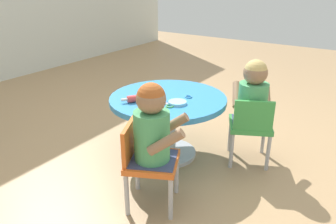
{
  "coord_description": "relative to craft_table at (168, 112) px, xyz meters",
  "views": [
    {
      "loc": [
        -1.93,
        -1.29,
        1.33
      ],
      "look_at": [
        0.0,
        0.0,
        0.37
      ],
      "focal_mm": 35.58,
      "sensor_mm": 36.0,
      "label": 1
    }
  ],
  "objects": [
    {
      "name": "rolling_pin",
      "position": [
        -0.2,
        0.13,
        0.14
      ],
      "size": [
        0.2,
        0.15,
        0.05
      ],
      "color": "#D83F3F",
      "rests_on": "craft_table"
    },
    {
      "name": "cookie_cutter_2",
      "position": [
        0.08,
        -0.13,
        0.12
      ],
      "size": [
        0.06,
        0.06,
        0.01
      ],
      "primitive_type": "torus",
      "color": "#3F99D8",
      "rests_on": "craft_table"
    },
    {
      "name": "child_chair_right",
      "position": [
        0.24,
        -0.57,
        -0.06
      ],
      "size": [
        0.4,
        0.4,
        0.54
      ],
      "color": "#B7B7BC",
      "rests_on": "ground"
    },
    {
      "name": "cookie_cutter_0",
      "position": [
        -0.19,
        0.04,
        0.12
      ],
      "size": [
        0.07,
        0.07,
        0.01
      ],
      "primitive_type": "torus",
      "color": "#D83FA5",
      "rests_on": "craft_table"
    },
    {
      "name": "cookie_cutter_1",
      "position": [
        -0.16,
        -0.12,
        0.12
      ],
      "size": [
        0.06,
        0.06,
        0.01
      ],
      "primitive_type": "torus",
      "color": "#4CB259",
      "rests_on": "craft_table"
    },
    {
      "name": "playdough_blob_0",
      "position": [
        -0.08,
        -0.14,
        0.13
      ],
      "size": [
        0.13,
        0.13,
        0.02
      ],
      "primitive_type": "cylinder",
      "color": "#8CCCF2",
      "rests_on": "craft_table"
    },
    {
      "name": "ground_plane",
      "position": [
        0.0,
        0.0,
        -0.37
      ],
      "size": [
        10.0,
        10.0,
        0.0
      ],
      "primitive_type": "plane",
      "color": "tan"
    },
    {
      "name": "child_chair_left",
      "position": [
        -0.57,
        -0.23,
        -0.06
      ],
      "size": [
        0.4,
        0.4,
        0.54
      ],
      "color": "#B7B7BC",
      "rests_on": "ground"
    },
    {
      "name": "seated_child_right",
      "position": [
        0.28,
        -0.55,
        0.16
      ],
      "size": [
        0.43,
        0.39,
        0.51
      ],
      "color": "#3F4772",
      "rests_on": "ground"
    },
    {
      "name": "craft_scissors",
      "position": [
        -0.13,
        -0.07,
        0.12
      ],
      "size": [
        0.14,
        0.13,
        0.01
      ],
      "color": "silver",
      "rests_on": "craft_table"
    },
    {
      "name": "playdough_blob_1",
      "position": [
        -0.06,
        0.1,
        0.13
      ],
      "size": [
        0.13,
        0.13,
        0.02
      ],
      "primitive_type": "cylinder",
      "color": "pink",
      "rests_on": "craft_table"
    },
    {
      "name": "seated_child_left",
      "position": [
        -0.56,
        -0.27,
        0.16
      ],
      "size": [
        0.39,
        0.43,
        0.51
      ],
      "color": "#3F4772",
      "rests_on": "ground"
    },
    {
      "name": "craft_table",
      "position": [
        0.0,
        0.0,
        0.0
      ],
      "size": [
        0.87,
        0.87,
        0.49
      ],
      "color": "silver",
      "rests_on": "ground"
    }
  ]
}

